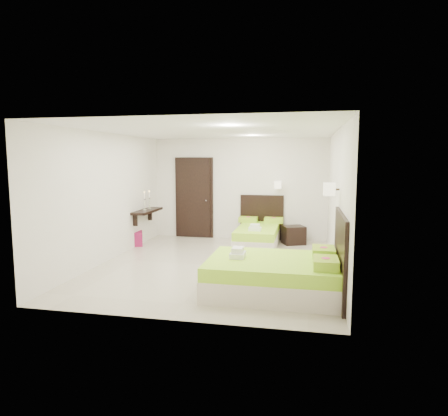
% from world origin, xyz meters
% --- Properties ---
extents(floor, '(5.50, 5.50, 0.00)m').
position_xyz_m(floor, '(0.00, 0.00, 0.00)').
color(floor, beige).
rests_on(floor, ground).
extents(bed_single, '(1.11, 1.85, 1.53)m').
position_xyz_m(bed_single, '(0.60, 1.91, 0.28)').
color(bed_single, beige).
rests_on(bed_single, ground).
extents(bed_double, '(2.04, 1.73, 1.68)m').
position_xyz_m(bed_double, '(1.31, -1.40, 0.30)').
color(bed_double, beige).
rests_on(bed_double, ground).
extents(nightstand, '(0.63, 0.60, 0.45)m').
position_xyz_m(nightstand, '(1.43, 2.33, 0.22)').
color(nightstand, black).
rests_on(nightstand, ground).
extents(ottoman, '(0.45, 0.45, 0.34)m').
position_xyz_m(ottoman, '(-2.30, 1.36, 0.17)').
color(ottoman, maroon).
rests_on(ottoman, ground).
extents(door, '(1.02, 0.15, 2.14)m').
position_xyz_m(door, '(-1.20, 2.70, 1.05)').
color(door, black).
rests_on(door, ground).
extents(console_shelf, '(0.35, 1.20, 0.78)m').
position_xyz_m(console_shelf, '(-2.08, 1.60, 0.82)').
color(console_shelf, black).
rests_on(console_shelf, ground).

